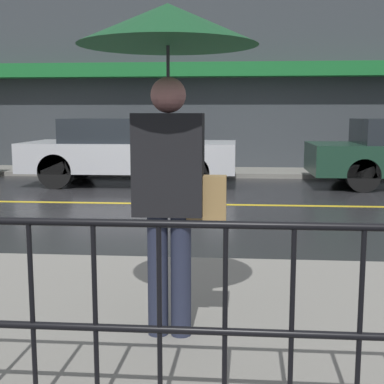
{
  "coord_description": "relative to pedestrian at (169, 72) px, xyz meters",
  "views": [
    {
      "loc": [
        1.69,
        -8.76,
        1.5
      ],
      "look_at": [
        1.14,
        -2.09,
        0.52
      ],
      "focal_mm": 50.0,
      "sensor_mm": 36.0,
      "label": 1
    }
  ],
  "objects": [
    {
      "name": "pedestrian",
      "position": [
        0.0,
        0.0,
        0.0
      ],
      "size": [
        1.07,
        1.07,
        2.03
      ],
      "color": "#23283D",
      "rests_on": "sidewalk_near"
    },
    {
      "name": "ground_plane",
      "position": [
        -1.29,
        5.55,
        -1.74
      ],
      "size": [
        80.0,
        80.0,
        0.0
      ],
      "primitive_type": "plane",
      "color": "#262628"
    },
    {
      "name": "building_storefront",
      "position": [
        -1.29,
        10.99,
        0.64
      ],
      "size": [
        28.0,
        0.85,
        4.72
      ],
      "color": "#383D42",
      "rests_on": "ground_plane"
    },
    {
      "name": "lane_marking",
      "position": [
        -1.29,
        5.55,
        -1.74
      ],
      "size": [
        25.2,
        0.12,
        0.01
      ],
      "color": "gold",
      "rests_on": "ground_plane"
    },
    {
      "name": "car_silver",
      "position": [
        -1.89,
        8.07,
        -1.01
      ],
      "size": [
        4.45,
        1.93,
        1.4
      ],
      "color": "#B2B5BA",
      "rests_on": "ground_plane"
    },
    {
      "name": "sidewalk_near",
      "position": [
        -1.29,
        0.35,
        -1.69
      ],
      "size": [
        28.0,
        2.98,
        0.11
      ],
      "color": "gray",
      "rests_on": "ground_plane"
    },
    {
      "name": "sidewalk_far",
      "position": [
        -1.29,
        10.06,
        -1.69
      ],
      "size": [
        28.0,
        1.61,
        0.11
      ],
      "color": "gray",
      "rests_on": "ground_plane"
    }
  ]
}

